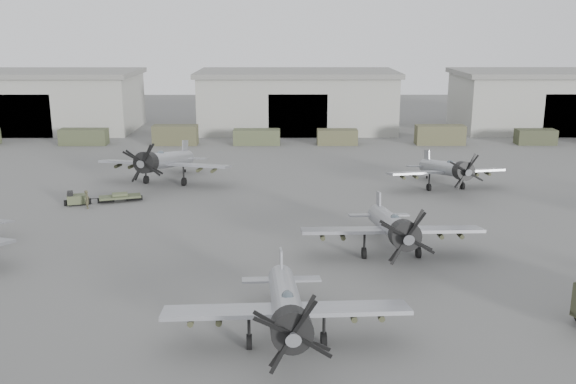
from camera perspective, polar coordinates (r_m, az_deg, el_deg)
name	(u,v)px	position (r m, az deg, el deg)	size (l,w,h in m)	color
ground	(317,309)	(36.35, 2.60, -10.38)	(220.00, 220.00, 0.00)	#565654
hangar_left	(39,100)	(102.10, -21.24, 7.59)	(29.00, 14.80, 8.70)	gray
hangar_center	(297,100)	(95.47, 0.81, 8.15)	(29.00, 14.80, 8.70)	gray
hangar_right	(554,100)	(103.41, 22.56, 7.54)	(29.00, 14.80, 8.70)	gray
support_truck_1	(84,137)	(88.11, -17.70, 4.70)	(6.10, 2.20, 2.08)	#3E442C
support_truck_2	(175,135)	(85.27, -9.98, 5.02)	(5.79, 2.20, 2.55)	#46462D
support_truck_3	(257,137)	(84.18, -2.79, 4.91)	(6.08, 2.20, 2.00)	#454B31
support_truck_4	(337,137)	(84.38, 4.39, 4.90)	(5.23, 2.20, 1.98)	#4A4A30
support_truck_5	(440,135)	(86.47, 13.36, 4.97)	(6.36, 2.20, 2.52)	#4B4A31
support_truck_6	(536,137)	(90.29, 21.15, 4.60)	(5.09, 2.20, 1.97)	#373A26
aircraft_near_1	(287,307)	(31.38, -0.11, -10.16)	(12.17, 10.95, 4.87)	#A0A2A9
aircraft_mid_2	(393,227)	(43.53, 9.29, -3.07)	(12.29, 11.05, 4.93)	#93949B
aircraft_far_0	(163,161)	(63.80, -11.02, 2.72)	(13.26, 11.94, 5.27)	#96999F
aircraft_far_1	(447,169)	(62.51, 13.98, 1.99)	(11.39, 10.25, 4.52)	#95989D
tug_trailer	(94,198)	(59.07, -16.88, -0.53)	(6.36, 3.01, 1.27)	#41492F
ground_crew	(87,199)	(57.56, -17.41, -0.63)	(0.59, 0.39, 1.61)	#3E3B28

